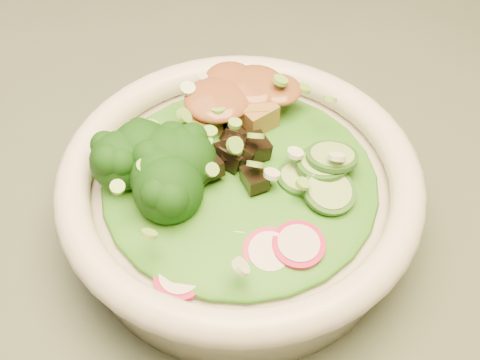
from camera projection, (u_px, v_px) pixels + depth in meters
name	position (u px, v px, depth m)	size (l,w,h in m)	color
dining_table	(103.00, 275.00, 0.63)	(1.20, 0.80, 0.75)	black
salad_bowl	(240.00, 197.00, 0.49)	(0.26, 0.26, 0.07)	silver
lettuce_bed	(240.00, 179.00, 0.48)	(0.20, 0.20, 0.02)	#256815
broccoli_florets	(152.00, 173.00, 0.46)	(0.08, 0.07, 0.04)	black
radish_slices	(253.00, 251.00, 0.43)	(0.11, 0.04, 0.02)	#AC0D3E
cucumber_slices	(330.00, 164.00, 0.47)	(0.07, 0.07, 0.04)	#94B866
mushroom_heap	(239.00, 154.00, 0.47)	(0.07, 0.07, 0.04)	black
tofu_cubes	(235.00, 108.00, 0.51)	(0.09, 0.06, 0.04)	olive
peanut_sauce	(235.00, 96.00, 0.50)	(0.07, 0.05, 0.02)	brown
scallion_garnish	(240.00, 157.00, 0.46)	(0.19, 0.19, 0.02)	#72B33F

